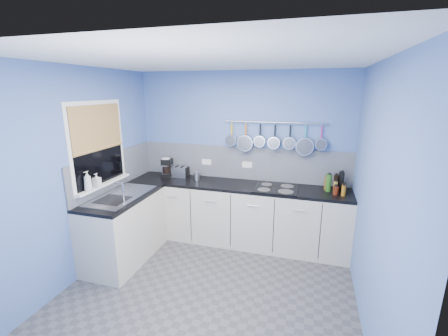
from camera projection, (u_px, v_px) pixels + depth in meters
The scene contains 43 objects.
floor at pixel (210, 289), 3.47m from camera, with size 3.20×3.00×0.02m, color #47474C.
ceiling at pixel (207, 59), 2.83m from camera, with size 3.20×3.00×0.02m, color white.
wall_back at pixel (241, 156), 4.55m from camera, with size 3.20×0.02×2.50m, color #4D6BAF.
wall_front at pixel (123, 262), 1.75m from camera, with size 3.20×0.02×2.50m, color #4D6BAF.
wall_left at pixel (82, 174), 3.59m from camera, with size 0.02×3.00×2.50m, color #4D6BAF.
wall_right at pixel (376, 201), 2.71m from camera, with size 0.02×3.00×2.50m, color #4D6BAF.
backsplash_back at pixel (241, 163), 4.55m from camera, with size 3.20×0.02×0.50m, color #9297A5.
backsplash_left at pixel (115, 170), 4.16m from camera, with size 0.02×1.80×0.50m, color #9297A5.
cabinet_run_back at pixel (236, 214), 4.47m from camera, with size 3.20×0.60×0.86m, color beige.
worktop_back at pixel (236, 185), 4.35m from camera, with size 3.20×0.60×0.04m, color black.
cabinet_run_left at pixel (125, 229), 3.99m from camera, with size 0.60×1.20×0.86m, color beige.
worktop_left at pixel (122, 197), 3.88m from camera, with size 0.60×1.20×0.04m, color black.
window_frame at pixel (98, 145), 3.78m from camera, with size 0.01×1.00×1.10m, color white.
window_glass at pixel (99, 145), 3.78m from camera, with size 0.01×0.90×1.00m, color black.
bamboo_blind at pixel (97, 127), 3.72m from camera, with size 0.01×0.90×0.55m, color #AD8D38.
window_sill at pixel (104, 184), 3.90m from camera, with size 0.10×0.98×0.03m, color white.
sink_unit at pixel (122, 195), 3.87m from camera, with size 0.50×0.95×0.01m, color silver.
mixer_tap at pixel (123, 192), 3.63m from camera, with size 0.12×0.08×0.26m, color silver, non-canonical shape.
socket_left at pixel (207, 162), 4.70m from camera, with size 0.15×0.01×0.09m, color white.
socket_right at pixel (247, 165), 4.52m from camera, with size 0.15×0.01×0.09m, color white.
pot_rail at pixel (275, 122), 4.22m from camera, with size 0.02×0.02×1.45m, color silver.
soap_bottle_a at pixel (88, 181), 3.58m from camera, with size 0.09×0.09×0.24m, color white.
soap_bottle_b at pixel (97, 180), 3.73m from camera, with size 0.08×0.08×0.17m, color white.
paper_towel at pixel (166, 167), 4.69m from camera, with size 0.13×0.13×0.30m, color white.
coffee_maker at pixel (167, 168), 4.67m from camera, with size 0.16×0.18×0.29m, color black, non-canonical shape.
toaster at pixel (180, 172), 4.69m from camera, with size 0.25×0.14×0.16m, color silver.
canister at pixel (197, 176), 4.54m from camera, with size 0.09×0.09×0.12m, color silver.
hob at pixel (276, 188), 4.14m from camera, with size 0.60×0.53×0.01m, color black.
pan_0 at pixel (232, 134), 4.43m from camera, with size 0.17×0.09×0.36m, color silver, non-canonical shape.
pan_1 at pixel (246, 136), 4.38m from camera, with size 0.24×0.08×0.43m, color silver, non-canonical shape.
pan_2 at pixel (260, 135), 4.32m from camera, with size 0.17×0.07×0.36m, color silver, non-canonical shape.
pan_3 at pixel (275, 135), 4.26m from camera, with size 0.17×0.12×0.36m, color silver, non-canonical shape.
pan_4 at pixel (290, 136), 4.20m from camera, with size 0.18×0.08×0.37m, color silver, non-canonical shape.
pan_5 at pixel (305, 139), 4.15m from camera, with size 0.25×0.08×0.44m, color silver, non-canonical shape.
pan_6 at pixel (321, 137), 4.08m from camera, with size 0.16×0.10×0.35m, color silver, non-canonical shape.
condiment_0 at pixel (341, 181), 4.05m from camera, with size 0.07×0.07×0.26m, color black.
condiment_1 at pixel (336, 183), 4.06m from camera, with size 0.06×0.06×0.21m, color black.
condiment_2 at pixel (327, 183), 4.09m from camera, with size 0.07×0.07×0.19m, color brown.
condiment_3 at pixel (344, 189), 3.95m from camera, with size 0.06×0.06×0.13m, color brown.
condiment_4 at pixel (335, 187), 3.99m from camera, with size 0.05×0.05×0.15m, color olive.
condiment_5 at pixel (329, 183), 4.01m from camera, with size 0.07×0.07×0.24m, color #265919.
condiment_6 at pixel (344, 191), 3.85m from camera, with size 0.05×0.05×0.14m, color #8C5914.
condiment_7 at pixel (336, 190), 3.89m from camera, with size 0.07×0.07×0.12m, color #4C190C.
Camera 1 is at (1.01, -2.83, 2.22)m, focal length 24.02 mm.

